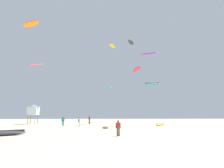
{
  "coord_description": "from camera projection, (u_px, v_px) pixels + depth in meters",
  "views": [
    {
      "loc": [
        -1.19,
        -15.78,
        2.29
      ],
      "look_at": [
        0.0,
        20.42,
        7.85
      ],
      "focal_mm": 30.38,
      "sensor_mm": 36.0,
      "label": 1
    }
  ],
  "objects": [
    {
      "name": "kite_aloft_2",
      "position": [
        149.0,
        54.0,
        40.44
      ],
      "size": [
        3.84,
        2.42,
        0.52
      ],
      "color": "purple"
    },
    {
      "name": "kite_aloft_5",
      "position": [
        36.0,
        64.0,
        39.19
      ],
      "size": [
        3.54,
        1.62,
        0.49
      ],
      "color": "#E5598C"
    },
    {
      "name": "lifeguard_tower",
      "position": [
        33.0,
        109.0,
        41.05
      ],
      "size": [
        2.3,
        2.3,
        4.15
      ],
      "color": "#8C704C",
      "rests_on": "ground"
    },
    {
      "name": "kite_grounded_near",
      "position": [
        160.0,
        124.0,
        35.71
      ],
      "size": [
        2.84,
        2.79,
        0.37
      ],
      "color": "yellow",
      "rests_on": "ground"
    },
    {
      "name": "kite_aloft_3",
      "position": [
        152.0,
        84.0,
        56.87
      ],
      "size": [
        4.64,
        2.21,
        1.03
      ],
      "color": "#19B29E"
    },
    {
      "name": "person_left",
      "position": [
        79.0,
        121.0,
        31.47
      ],
      "size": [
        0.37,
        0.46,
        1.66
      ],
      "rotation": [
        0.0,
        0.0,
        5.64
      ],
      "color": "silver",
      "rests_on": "ground"
    },
    {
      "name": "kite_aloft_6",
      "position": [
        131.0,
        42.0,
        48.4
      ],
      "size": [
        2.47,
        3.85,
        0.55
      ],
      "color": "#2D2D33"
    },
    {
      "name": "person_right",
      "position": [
        63.0,
        120.0,
        34.09
      ],
      "size": [
        0.52,
        0.38,
        1.67
      ],
      "rotation": [
        0.0,
        0.0,
        1.97
      ],
      "color": "teal",
      "rests_on": "ground"
    },
    {
      "name": "kite_grounded_mid",
      "position": [
        1.0,
        133.0,
        19.29
      ],
      "size": [
        4.76,
        3.42,
        0.6
      ],
      "color": "#2D2D33",
      "rests_on": "ground"
    },
    {
      "name": "kite_aloft_0",
      "position": [
        113.0,
        46.0,
        57.17
      ],
      "size": [
        2.6,
        3.48,
        0.85
      ],
      "color": "yellow"
    },
    {
      "name": "person_foreground",
      "position": [
        118.0,
        127.0,
        19.06
      ],
      "size": [
        0.52,
        0.36,
        1.58
      ],
      "rotation": [
        0.0,
        0.0,
        4.87
      ],
      "color": "#2D2D33",
      "rests_on": "ground"
    },
    {
      "name": "person_midground",
      "position": [
        89.0,
        119.0,
        38.68
      ],
      "size": [
        0.4,
        0.53,
        1.75
      ],
      "rotation": [
        0.0,
        0.0,
        2.68
      ],
      "color": "#B21E23",
      "rests_on": "ground"
    },
    {
      "name": "kite_aloft_1",
      "position": [
        31.0,
        24.0,
        35.71
      ],
      "size": [
        4.36,
        3.18,
        0.9
      ],
      "color": "orange"
    },
    {
      "name": "kite_aloft_4",
      "position": [
        111.0,
        87.0,
        50.8
      ],
      "size": [
        1.12,
        3.23,
        0.59
      ],
      "color": "#19B29E"
    },
    {
      "name": "kite_aloft_7",
      "position": [
        137.0,
        69.0,
        35.4
      ],
      "size": [
        1.42,
        4.43,
        0.8
      ],
      "color": "red"
    },
    {
      "name": "ground_plane",
      "position": [
        120.0,
        142.0,
        15.28
      ],
      "size": [
        120.0,
        120.0,
        0.0
      ],
      "primitive_type": "plane",
      "color": "#C6B28C"
    }
  ]
}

